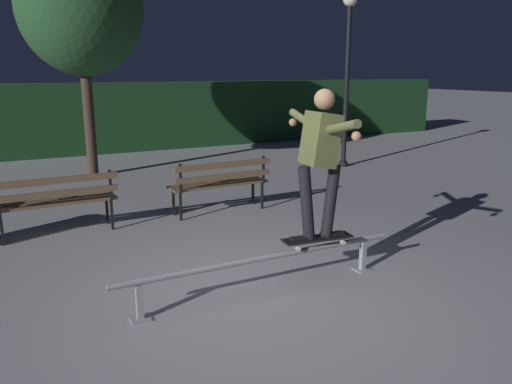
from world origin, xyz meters
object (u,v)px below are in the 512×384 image
(grind_rail, at_px, (264,263))
(tree_behind_benches, at_px, (80,7))
(lamp_post_right, at_px, (348,58))
(park_bench_left_center, at_px, (221,180))
(skateboard, at_px, (317,239))
(park_bench_leftmost, at_px, (57,198))
(skateboarder, at_px, (320,152))

(grind_rail, relative_size, tree_behind_benches, 0.65)
(lamp_post_right, bearing_deg, tree_behind_benches, 163.89)
(park_bench_left_center, height_order, lamp_post_right, lamp_post_right)
(grind_rail, distance_m, park_bench_left_center, 3.00)
(tree_behind_benches, bearing_deg, skateboard, -80.29)
(park_bench_leftmost, xyz_separation_m, park_bench_left_center, (2.42, 0.00, 0.00))
(skateboard, bearing_deg, skateboarder, -6.06)
(grind_rail, relative_size, lamp_post_right, 0.80)
(lamp_post_right, bearing_deg, park_bench_leftmost, -160.37)
(grind_rail, xyz_separation_m, skateboarder, (0.65, -0.00, 1.09))
(park_bench_leftmost, xyz_separation_m, lamp_post_right, (6.59, 2.35, 1.94))
(skateboard, xyz_separation_m, tree_behind_benches, (-1.17, 6.82, 2.97))
(skateboarder, relative_size, park_bench_leftmost, 0.97)
(grind_rail, relative_size, park_bench_leftmost, 1.94)
(lamp_post_right, bearing_deg, skateboarder, -129.35)
(skateboard, xyz_separation_m, lamp_post_right, (4.30, 5.24, 2.01))
(park_bench_left_center, height_order, tree_behind_benches, tree_behind_benches)
(park_bench_left_center, distance_m, lamp_post_right, 5.17)
(tree_behind_benches, height_order, lamp_post_right, tree_behind_benches)
(skateboarder, xyz_separation_m, tree_behind_benches, (-1.17, 6.82, 2.04))
(grind_rail, distance_m, tree_behind_benches, 7.52)
(skateboarder, relative_size, park_bench_left_center, 0.97)
(skateboarder, bearing_deg, tree_behind_benches, 99.73)
(lamp_post_right, bearing_deg, grind_rail, -133.37)
(grind_rail, bearing_deg, park_bench_left_center, 74.93)
(park_bench_leftmost, distance_m, park_bench_left_center, 2.42)
(park_bench_leftmost, distance_m, tree_behind_benches, 5.02)
(skateboard, height_order, skateboarder, skateboarder)
(park_bench_leftmost, bearing_deg, tree_behind_benches, 74.00)
(grind_rail, distance_m, lamp_post_right, 7.53)
(park_bench_leftmost, bearing_deg, skateboarder, -51.51)
(park_bench_left_center, distance_m, tree_behind_benches, 5.06)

